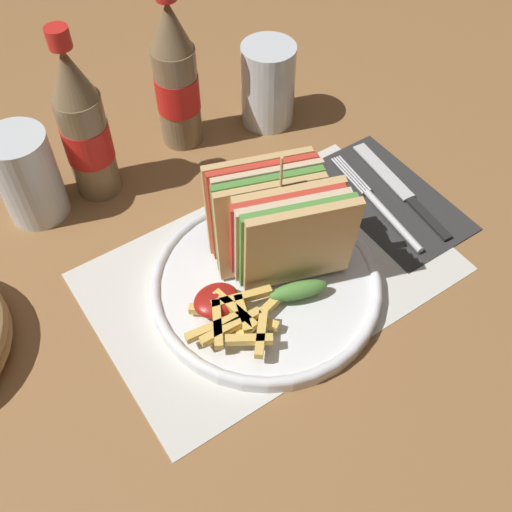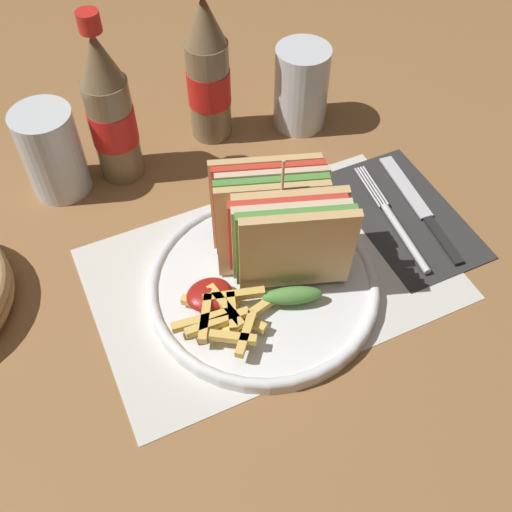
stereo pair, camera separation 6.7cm
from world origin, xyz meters
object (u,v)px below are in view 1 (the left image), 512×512
Objects in this scene: coke_bottle_near at (84,128)px; glass_far at (27,176)px; club_sandwich at (279,227)px; coke_bottle_far at (176,79)px; glass_near at (268,90)px; fork at (384,210)px; plate_main at (266,283)px; knife at (401,190)px.

glass_far is at bearing 176.86° from coke_bottle_near.
coke_bottle_far is (0.03, 0.27, 0.02)m from club_sandwich.
fork is at bearing -86.94° from glass_near.
plate_main is 1.66× the size of club_sandwich.
fork is 0.05m from knife.
coke_bottle_far reaches higher than glass_near.
plate_main is at bearing -170.65° from fork.
coke_bottle_near reaches higher than fork.
club_sandwich is at bearing -174.99° from fork.
plate_main is at bearing -151.45° from club_sandwich.
plate_main is 0.07m from club_sandwich.
club_sandwich is 0.27m from coke_bottle_near.
club_sandwich is at bearing -65.24° from coke_bottle_near.
knife is 0.41m from coke_bottle_near.
coke_bottle_far reaches higher than fork.
coke_bottle_near is at bearing -3.14° from glass_far.
coke_bottle_near is at bearing 114.76° from club_sandwich.
coke_bottle_far is (0.14, 0.02, 0.00)m from coke_bottle_near.
plate_main is 1.15× the size of coke_bottle_near.
coke_bottle_near is 0.27m from glass_near.
glass_near reaches higher than plate_main.
coke_bottle_near is at bearing 150.07° from knife.
glass_near reaches higher than knife.
knife is (0.24, 0.03, -0.00)m from plate_main.
club_sandwich reaches higher than glass_far.
club_sandwich is 0.82× the size of knife.
glass_far is (-0.17, 0.27, 0.05)m from plate_main.
plate_main is 0.31m from glass_near.
plate_main is 1.15× the size of coke_bottle_far.
glass_far is at bearing 150.69° from fork.
club_sandwich is 0.69× the size of coke_bottle_near.
coke_bottle_near and coke_bottle_far have the same top height.
coke_bottle_far reaches higher than glass_far.
knife is at bearing -54.61° from coke_bottle_far.
glass_near is at bearing 54.92° from plate_main.
club_sandwich reaches higher than glass_near.
coke_bottle_near is (-0.11, 0.25, 0.02)m from club_sandwich.
fork is (0.16, -0.00, -0.07)m from club_sandwich.
plate_main is 1.41× the size of fork.
coke_bottle_near is 0.14m from coke_bottle_far.
coke_bottle_near reaches higher than knife.
coke_bottle_near is at bearing 178.33° from glass_near.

